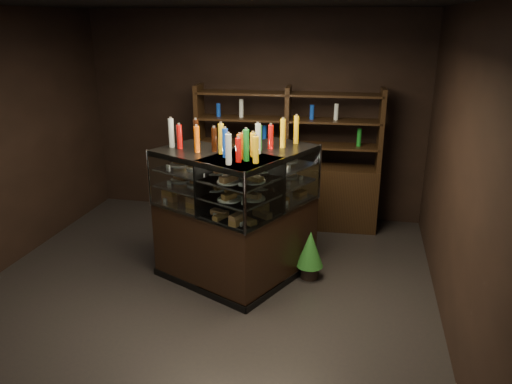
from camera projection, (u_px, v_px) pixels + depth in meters
ground at (205, 289)px, 5.56m from camera, size 5.00×5.00×0.00m
room_shell at (198, 116)px, 4.92m from camera, size 5.02×5.02×3.01m
display_case at (239, 239)px, 5.61m from camera, size 1.86×1.56×1.52m
food_display at (238, 183)px, 5.39m from camera, size 1.45×1.22×0.46m
bottles_top at (237, 140)px, 5.23m from camera, size 1.28×1.08×0.30m
potted_conifer at (310, 248)px, 5.69m from camera, size 0.31×0.31×0.66m
back_shelving at (286, 185)px, 7.14m from camera, size 2.58×0.56×2.00m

